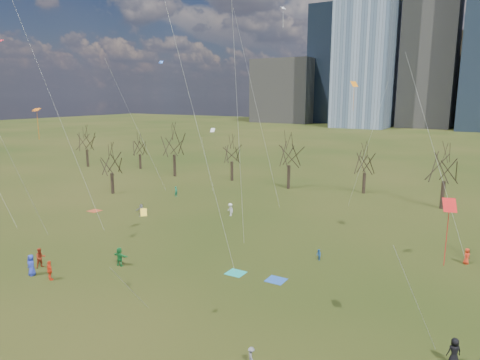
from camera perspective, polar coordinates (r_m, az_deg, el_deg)
The scene contains 18 objects.
ground at distance 37.46m, azimuth -9.70°, elevation -13.71°, with size 500.00×500.00×0.00m, color black.
downtown_skyline at distance 238.71m, azimuth 25.64°, elevation 15.79°, with size 212.50×78.00×118.00m.
bare_tree_row at distance 67.42m, azimuth 10.97°, elevation 2.87°, with size 113.04×29.80×9.50m.
blanket_teal at distance 39.28m, azimuth -0.57°, elevation -12.29°, with size 1.60×1.50×0.03m, color teal.
blanket_navy at distance 38.04m, azimuth 4.82°, elevation -13.15°, with size 1.60×1.50×0.03m, color #2554AF.
blanket_crimson at distance 62.48m, azimuth -18.83°, elevation -3.91°, with size 1.60×1.50×0.03m, color #B04223.
person_0 at distance 42.71m, azimuth -26.06°, elevation -10.15°, with size 0.94×0.61×1.92m, color #2A3BB9.
person_2 at distance 44.19m, azimuth -25.06°, elevation -9.38°, with size 0.91×0.71×1.87m, color #9D2D16.
person_3 at distance 27.31m, azimuth 1.52°, elevation -22.42°, with size 0.74×0.42×1.14m, color slate.
person_4 at distance 41.00m, azimuth -24.03°, elevation -10.97°, with size 1.03×0.43×1.76m, color #FE431C.
person_5 at distance 42.07m, azimuth -15.76°, elevation -9.80°, with size 1.67×0.53×1.80m, color #1C7F37.
person_6 at distance 29.98m, azimuth 26.66°, elevation -19.76°, with size 0.83×0.54×1.69m, color black.
person_8 at distance 42.58m, azimuth 10.44°, elevation -9.79°, with size 0.54×0.42×1.11m, color #2863AE.
person_9 at distance 56.63m, azimuth -1.30°, elevation -3.96°, with size 1.10×0.63×1.70m, color silver.
person_11 at distance 57.87m, azimuth -13.01°, elevation -3.94°, with size 1.54×0.49×1.66m, color slate.
person_12 at distance 46.24m, azimuth 27.97°, elevation -8.95°, with size 0.76×0.50×1.56m, color red.
person_13 at distance 68.01m, azimuth -8.52°, elevation -1.52°, with size 0.59×0.39×1.63m, color #1C7E56.
kites_airborne at distance 41.51m, azimuth 0.56°, elevation 9.72°, with size 48.72×42.50×32.34m.
Camera 1 is at (22.36, -25.62, 15.71)m, focal length 32.00 mm.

